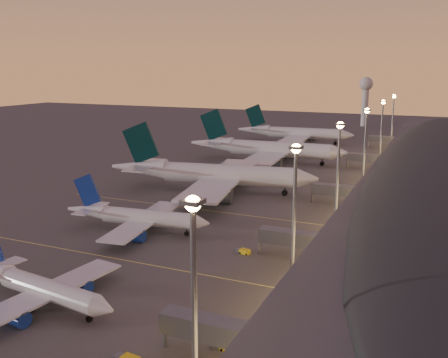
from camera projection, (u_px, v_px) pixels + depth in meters
ground at (132, 251)px, 108.52m from camera, size 700.00×700.00×0.00m
airliner_narrow_south at (38, 287)px, 83.70m from camera, size 33.86×30.44×12.09m
airliner_narrow_north at (136, 217)px, 121.33m from camera, size 37.78×33.98×13.49m
airliner_wide_near at (211, 174)px, 159.44m from camera, size 68.32×63.02×21.92m
airliner_wide_mid at (266, 149)px, 208.71m from camera, size 68.01×62.02×21.76m
airliner_wide_far at (294, 133)px, 262.08m from camera, size 61.70×56.33×19.74m
terminal_building at (447, 172)px, 146.79m from camera, size 56.35×255.00×17.46m
light_masts at (355, 141)px, 148.40m from camera, size 2.20×217.20×25.90m
radar_tower at (366, 93)px, 331.62m from camera, size 9.00×9.00×32.50m
lane_markings at (211, 205)px, 144.19m from camera, size 90.00×180.36×0.00m
baggage_tug_b at (224, 346)px, 70.90m from camera, size 3.66×2.40×1.02m
baggage_tug_c at (243, 251)px, 107.21m from camera, size 3.53×1.95×1.00m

